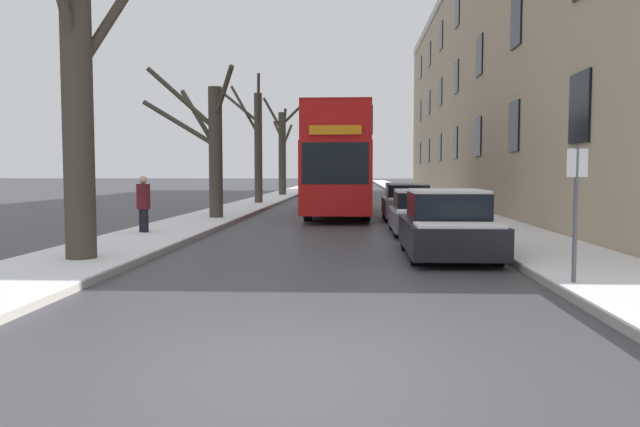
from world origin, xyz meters
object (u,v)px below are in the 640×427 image
(parked_car_1, at_px, (422,213))
(oncoming_van, at_px, (317,180))
(bare_tree_left_1, at_px, (211,144))
(street_sign_post, at_px, (576,209))
(bare_tree_left_0, at_px, (78,107))
(bare_tree_left_2, at_px, (256,142))
(parked_car_0, at_px, (448,226))
(parked_car_2, at_px, (407,203))
(double_decker_bus, at_px, (339,157))
(bare_tree_left_3, at_px, (283,148))
(pedestrian_left_sidewalk, at_px, (143,204))

(parked_car_1, bearing_deg, oncoming_van, 99.77)
(bare_tree_left_1, bearing_deg, street_sign_post, -56.54)
(parked_car_1, bearing_deg, bare_tree_left_0, -137.52)
(bare_tree_left_0, bearing_deg, bare_tree_left_2, 90.03)
(parked_car_0, distance_m, parked_car_2, 10.88)
(parked_car_1, bearing_deg, double_decker_bus, 108.54)
(parked_car_0, relative_size, parked_car_2, 1.01)
(bare_tree_left_0, distance_m, parked_car_0, 8.12)
(double_decker_bus, height_order, parked_car_1, double_decker_bus)
(bare_tree_left_2, bearing_deg, double_decker_bus, -56.81)
(parked_car_2, height_order, oncoming_van, oncoming_van)
(bare_tree_left_3, xyz_separation_m, pedestrian_left_sidewalk, (-0.61, -29.18, -2.65))
(parked_car_2, distance_m, oncoming_van, 23.66)
(parked_car_0, relative_size, oncoming_van, 0.82)
(bare_tree_left_2, height_order, bare_tree_left_3, bare_tree_left_3)
(pedestrian_left_sidewalk, bearing_deg, bare_tree_left_1, 127.14)
(parked_car_1, bearing_deg, street_sign_post, -81.37)
(parked_car_2, bearing_deg, oncoming_van, 102.10)
(bare_tree_left_0, bearing_deg, double_decker_bus, 72.32)
(bare_tree_left_2, relative_size, oncoming_van, 1.43)
(bare_tree_left_2, height_order, oncoming_van, bare_tree_left_2)
(double_decker_bus, bearing_deg, parked_car_0, -78.43)
(street_sign_post, bearing_deg, bare_tree_left_3, 103.60)
(bare_tree_left_0, relative_size, oncoming_van, 1.24)
(double_decker_bus, bearing_deg, bare_tree_left_0, -107.68)
(parked_car_1, xyz_separation_m, street_sign_post, (1.39, -9.17, 0.70))
(bare_tree_left_2, bearing_deg, oncoming_van, 78.89)
(bare_tree_left_3, bearing_deg, bare_tree_left_2, -90.28)
(pedestrian_left_sidewalk, distance_m, street_sign_post, 12.16)
(bare_tree_left_1, height_order, parked_car_2, bare_tree_left_1)
(street_sign_post, bearing_deg, parked_car_2, 95.36)
(parked_car_1, distance_m, street_sign_post, 9.30)
(bare_tree_left_1, relative_size, bare_tree_left_2, 0.83)
(bare_tree_left_0, bearing_deg, bare_tree_left_1, 89.89)
(pedestrian_left_sidewalk, xyz_separation_m, street_sign_post, (9.50, -7.58, 0.35))
(double_decker_bus, height_order, street_sign_post, double_decker_bus)
(double_decker_bus, bearing_deg, parked_car_2, -42.45)
(oncoming_van, height_order, pedestrian_left_sidewalk, oncoming_van)
(pedestrian_left_sidewalk, bearing_deg, parked_car_1, 53.89)
(bare_tree_left_3, distance_m, parked_car_0, 33.78)
(parked_car_1, bearing_deg, parked_car_0, -90.00)
(bare_tree_left_1, xyz_separation_m, double_decker_bus, (4.78, 3.85, -0.41))
(parked_car_2, relative_size, street_sign_post, 1.75)
(parked_car_2, xyz_separation_m, oncoming_van, (-4.96, 23.13, 0.56))
(bare_tree_left_1, relative_size, parked_car_0, 1.45)
(parked_car_0, bearing_deg, oncoming_van, 98.29)
(bare_tree_left_1, height_order, bare_tree_left_3, bare_tree_left_3)
(parked_car_1, xyz_separation_m, oncoming_van, (-4.96, 28.79, 0.60))
(bare_tree_left_0, relative_size, pedestrian_left_sidewalk, 3.47)
(parked_car_0, bearing_deg, double_decker_bus, 101.57)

